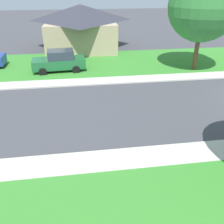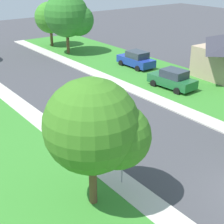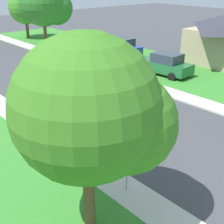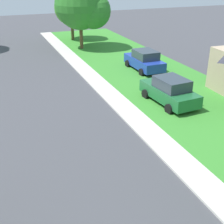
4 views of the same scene
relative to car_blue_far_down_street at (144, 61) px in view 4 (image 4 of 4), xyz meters
The scene contains 6 objects.
sidewalk_east 9.43m from the car_blue_far_down_street, 120.17° to the right, with size 1.40×56.00×0.10m, color beige.
lawn_east 8.16m from the car_blue_far_down_street, 90.15° to the right, with size 8.00×56.00×0.08m, color #38842D.
car_blue_far_down_street is the anchor object (origin of this frame).
car_green_driveway_right 7.15m from the car_blue_far_down_street, 104.35° to the right, with size 2.27×4.42×1.76m.
tree_across_right 10.24m from the car_blue_far_down_street, 104.60° to the left, with size 5.55×5.16×7.20m.
tree_sidewalk_far 14.54m from the car_blue_far_down_street, 98.83° to the left, with size 4.26×3.96×5.72m.
Camera 4 is at (-2.39, -2.24, 7.85)m, focal length 49.06 mm.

